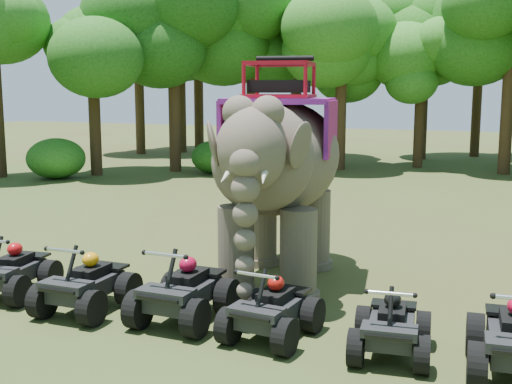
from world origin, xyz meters
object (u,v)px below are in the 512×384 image
(atv_1, at_px, (86,276))
(elephant, at_px, (278,171))
(atv_3, at_px, (272,301))
(atv_0, at_px, (11,264))
(atv_4, at_px, (392,318))
(atv_2, at_px, (184,283))

(atv_1, bearing_deg, elephant, 50.16)
(elephant, xyz_separation_m, atv_3, (1.02, -2.99, -1.70))
(atv_0, bearing_deg, elephant, 25.52)
(atv_3, height_order, atv_4, atv_3)
(atv_4, bearing_deg, atv_3, 173.73)
(atv_0, height_order, atv_1, atv_1)
(atv_3, bearing_deg, atv_1, -173.11)
(atv_0, distance_m, atv_3, 5.41)
(elephant, height_order, atv_4, elephant)
(atv_0, xyz_separation_m, atv_4, (7.31, -0.05, -0.05))
(elephant, height_order, atv_0, elephant)
(atv_1, distance_m, atv_4, 5.42)
(elephant, xyz_separation_m, atv_2, (-0.65, -2.86, -1.63))
(elephant, height_order, atv_1, elephant)
(atv_0, distance_m, atv_2, 3.74)
(elephant, bearing_deg, atv_3, -81.08)
(elephant, bearing_deg, atv_0, -156.25)
(atv_1, bearing_deg, atv_3, 0.80)
(atv_4, bearing_deg, elephant, 127.45)
(elephant, relative_size, atv_2, 2.99)
(elephant, relative_size, atv_4, 3.50)
(atv_2, xyz_separation_m, atv_3, (1.67, -0.13, -0.07))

